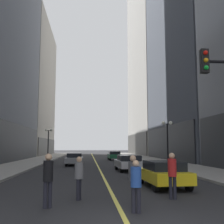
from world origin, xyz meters
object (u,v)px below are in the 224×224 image
Objects in this scene: car_silver at (129,162)px; pedestrian_with_orange_bag at (133,175)px; pedestrian_in_grey_suit at (79,175)px; pedestrian_in_black_coat at (48,176)px; pedestrian_in_blue_hoodie at (136,182)px; car_grey at (74,159)px; car_yellow at (163,173)px; street_lamp_left_far at (48,137)px; pedestrian_in_red_jacket at (172,172)px; car_green at (114,155)px; street_lamp_right_mid at (167,133)px.

pedestrian_with_orange_bag is at bearing -97.75° from car_silver.
car_silver is 2.51× the size of pedestrian_in_grey_suit.
pedestrian_with_orange_bag is 3.00m from pedestrian_in_black_coat.
car_grey is at bearing 97.69° from pedestrian_in_blue_hoodie.
car_yellow is 0.90× the size of car_grey.
street_lamp_left_far is at bearing 110.95° from car_yellow.
pedestrian_in_black_coat is (0.09, -20.99, 0.35)m from car_grey.
pedestrian_with_orange_bag is 0.96× the size of pedestrian_in_red_jacket.
car_green is 10.29m from street_lamp_left_far.
pedestrian_with_orange_bag reaches higher than car_silver.
pedestrian_in_grey_suit is 0.91× the size of pedestrian_in_black_coat.
pedestrian_with_orange_bag is 1.05× the size of pedestrian_in_grey_suit.
car_grey is (-5.27, 16.66, 0.00)m from car_yellow.
car_green is at bearing 81.97° from pedestrian_in_grey_suit.
pedestrian_in_red_jacket is (-0.48, -3.16, 0.34)m from car_yellow.
car_silver is 5.23m from street_lamp_right_mid.
car_silver is 13.37m from pedestrian_with_orange_bag.
pedestrian_in_red_jacket reaches higher than pedestrian_with_orange_bag.
pedestrian_in_black_coat is 3.02m from pedestrian_in_blue_hoodie.
pedestrian_in_grey_suit is 1.66m from pedestrian_in_black_coat.
pedestrian_in_red_jacket is 1.11× the size of pedestrian_in_blue_hoodie.
pedestrian_with_orange_bag is 1.07× the size of pedestrian_in_blue_hoodie.
street_lamp_right_mid reaches higher than pedestrian_in_grey_suit.
pedestrian_in_red_jacket is (-0.62, -30.69, 0.35)m from car_green.
car_grey is at bearing -116.47° from car_green.
car_silver is 0.89× the size of car_grey.
pedestrian_in_blue_hoodie is at bearing -50.51° from pedestrian_in_grey_suit.
car_yellow is 27.53m from car_green.
car_green is 32.89m from pedestrian_in_blue_hoodie.
pedestrian_in_black_coat is at bearing -119.25° from street_lamp_right_mid.
car_silver is 2.40× the size of pedestrian_with_orange_bag.
car_yellow is 17.48m from car_grey.
pedestrian_in_grey_suit is (1.10, -19.68, 0.25)m from car_grey.
pedestrian_in_black_coat is at bearing 161.78° from pedestrian_in_blue_hoodie.
street_lamp_right_mid is (12.80, -12.49, 0.00)m from street_lamp_left_far.
pedestrian_with_orange_bag is (3.08, -20.65, 0.30)m from car_grey.
pedestrian_with_orange_bag reaches higher than pedestrian_in_grey_suit.
pedestrian_in_blue_hoodie reaches higher than car_silver.
pedestrian_in_grey_suit is at bearing -144.10° from car_yellow.
car_green is (5.41, 10.86, -0.00)m from car_grey.
street_lamp_right_mid is at bearing -77.73° from car_green.
street_lamp_left_far is at bearing 103.21° from pedestrian_in_blue_hoodie.
car_yellow is 2.35× the size of pedestrian_in_red_jacket.
street_lamp_right_mid is at bearing -44.30° from street_lamp_left_far.
car_grey is 2.83× the size of pedestrian_in_grey_suit.
car_yellow is at bearing 35.90° from pedestrian_in_grey_suit.
street_lamp_left_far is (-6.85, 29.18, 2.31)m from pedestrian_in_blue_hoodie.
car_grey is 19.71m from pedestrian_in_grey_suit.
car_yellow is 12.25m from street_lamp_right_mid.
street_lamp_right_mid reaches higher than car_yellow.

